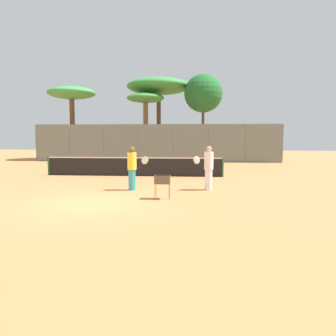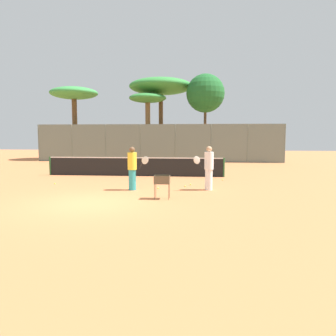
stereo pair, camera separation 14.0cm
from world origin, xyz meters
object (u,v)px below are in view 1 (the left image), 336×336
at_px(player_red_cap, 132,168).
at_px(ball_cart, 163,182).
at_px(tennis_net, 134,166).
at_px(parked_car, 177,152).
at_px(player_white_outfit, 208,168).

relative_size(player_red_cap, ball_cart, 2.12).
bearing_deg(ball_cart, tennis_net, 109.48).
relative_size(player_red_cap, parked_car, 0.43).
bearing_deg(ball_cart, player_red_cap, 129.00).
distance_m(tennis_net, player_white_outfit, 6.02).
relative_size(player_white_outfit, parked_car, 0.44).
bearing_deg(tennis_net, player_red_cap, -79.81).
xyz_separation_m(tennis_net, player_red_cap, (0.85, -4.75, 0.38)).
distance_m(player_red_cap, parked_car, 18.33).
bearing_deg(parked_car, player_white_outfit, -82.52).
bearing_deg(player_red_cap, parked_car, 89.97).
bearing_deg(tennis_net, player_white_outfit, -47.62).
xyz_separation_m(player_white_outfit, player_red_cap, (-3.19, -0.32, -0.01)).
xyz_separation_m(player_red_cap, ball_cart, (1.47, -1.81, -0.30)).
bearing_deg(parked_car, tennis_net, -97.09).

